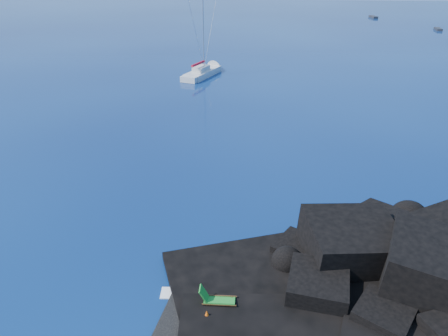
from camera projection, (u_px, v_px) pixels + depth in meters
The scene contains 9 objects.
ground at pixel (153, 332), 21.02m from camera, with size 400.00×400.00×0.00m, color #04113D.
headland at pixel (415, 309), 22.42m from camera, with size 24.00×24.00×3.60m, color black, non-canonical shape.
beach at pixel (246, 332), 21.02m from camera, with size 8.50×6.00×0.70m, color black.
surf_foam at pixel (260, 273), 25.01m from camera, with size 10.00×8.00×0.06m, color white, non-canonical shape.
sailboat at pixel (203, 76), 67.59m from camera, with size 2.63×12.54×13.14m, color silver, non-canonical shape.
deck_chair at pixel (219, 297), 21.84m from camera, with size 1.78×0.78×1.23m, color #1D8227, non-canonical shape.
marker_cone at pixel (207, 315), 21.16m from camera, with size 0.37×0.37×0.56m, color #F15B0C.
distant_boat_a at pixel (373, 18), 136.21m from camera, with size 1.38×4.43×0.59m, color #25262A.
distant_boat_b at pixel (438, 30), 112.04m from camera, with size 1.27×4.09×0.55m, color #232327.
Camera 1 is at (5.14, -15.10, 16.18)m, focal length 35.00 mm.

